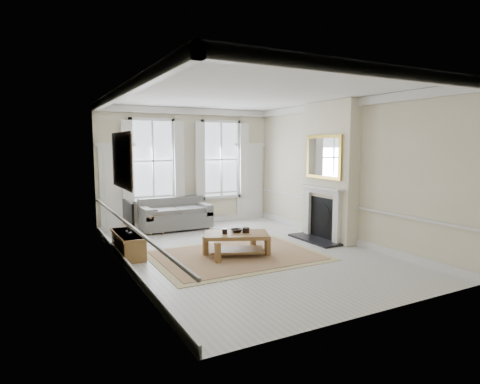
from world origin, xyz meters
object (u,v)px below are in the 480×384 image
sofa (175,216)px  side_table (155,219)px  tv_stand (128,244)px  coffee_table (237,237)px

sofa → side_table: bearing=-155.0°
sofa → side_table: size_ratio=3.80×
sofa → side_table: (-0.66, -0.31, 0.03)m
side_table → tv_stand: (-1.10, -1.81, -0.15)m
tv_stand → side_table: bearing=58.8°
side_table → tv_stand: bearing=-121.2°
side_table → coffee_table: 3.06m
sofa → tv_stand: 2.75m
sofa → tv_stand: sofa is taller
sofa → tv_stand: (-1.76, -2.11, -0.12)m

